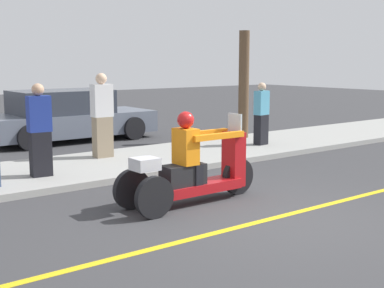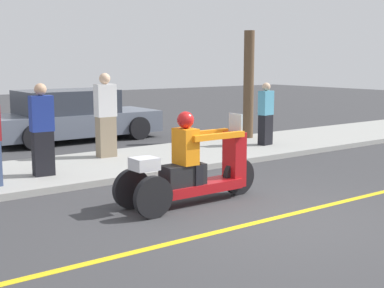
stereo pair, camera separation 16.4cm
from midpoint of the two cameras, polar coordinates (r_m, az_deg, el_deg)
ground_plane at (r=7.68m, az=9.03°, el=-7.93°), size 60.00×60.00×0.00m
lane_stripe at (r=7.41m, az=6.82°, el=-8.48°), size 24.00×0.12×0.01m
sidewalk_strip at (r=11.28m, az=-7.79°, el=-2.15°), size 28.00×2.80×0.12m
motorcycle_trike at (r=8.27m, az=0.56°, el=-2.90°), size 2.47×0.71×1.45m
spectator_far_back at (r=11.72m, az=-8.80°, el=2.89°), size 0.44×0.27×1.82m
spectator_near_curb at (r=10.04m, az=-15.24°, el=1.30°), size 0.42×0.27×1.69m
spectator_by_tree at (r=13.40m, az=8.22°, el=3.08°), size 0.40×0.28×1.55m
parked_car_lot_center at (r=15.17m, az=-12.37°, el=2.89°), size 4.62×2.10×1.41m
tree_trunk at (r=14.57m, az=6.38°, el=6.30°), size 0.28×0.28×2.87m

